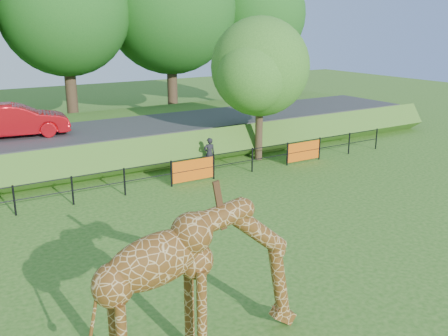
# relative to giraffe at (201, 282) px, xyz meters

# --- Properties ---
(ground) EXTENTS (90.00, 90.00, 0.00)m
(ground) POSITION_rel_giraffe_xyz_m (2.22, 1.96, -1.60)
(ground) COLOR #285B16
(ground) RESTS_ON ground
(giraffe) EXTENTS (4.52, 1.09, 3.20)m
(giraffe) POSITION_rel_giraffe_xyz_m (0.00, 0.00, 0.00)
(giraffe) COLOR #5B3612
(giraffe) RESTS_ON ground
(perimeter_fence) EXTENTS (28.07, 0.10, 1.10)m
(perimeter_fence) POSITION_rel_giraffe_xyz_m (2.22, 9.96, -1.05)
(perimeter_fence) COLOR black
(perimeter_fence) RESTS_ON ground
(embankment) EXTENTS (40.00, 9.00, 1.30)m
(embankment) POSITION_rel_giraffe_xyz_m (2.22, 17.46, -0.95)
(embankment) COLOR #285B16
(embankment) RESTS_ON ground
(road) EXTENTS (40.00, 5.00, 0.12)m
(road) POSITION_rel_giraffe_xyz_m (2.22, 15.96, -0.24)
(road) COLOR #2B2B2E
(road) RESTS_ON embankment
(car_red) EXTENTS (4.77, 2.22, 1.52)m
(car_red) POSITION_rel_giraffe_xyz_m (-0.43, 16.33, 0.58)
(car_red) COLOR red
(car_red) RESTS_ON road
(visitor) EXTENTS (0.58, 0.44, 1.46)m
(visitor) POSITION_rel_giraffe_xyz_m (6.83, 11.37, -0.87)
(visitor) COLOR black
(visitor) RESTS_ON ground
(tree_east) EXTENTS (5.40, 4.71, 6.76)m
(tree_east) POSITION_rel_giraffe_xyz_m (9.81, 11.59, 2.68)
(tree_east) COLOR #342117
(tree_east) RESTS_ON ground
(bg_tree_line) EXTENTS (37.30, 8.80, 11.82)m
(bg_tree_line) POSITION_rel_giraffe_xyz_m (4.11, 23.96, 5.59)
(bg_tree_line) COLOR #342117
(bg_tree_line) RESTS_ON ground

